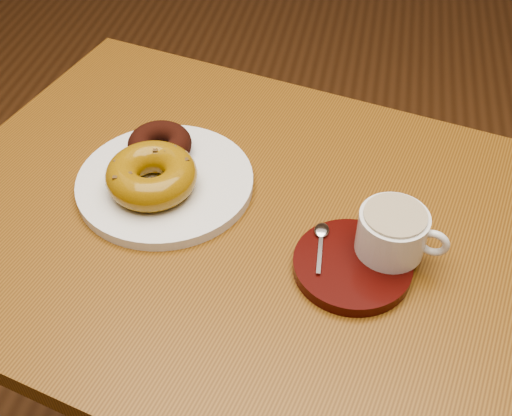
% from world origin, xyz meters
% --- Properties ---
extents(ground, '(6.00, 6.00, 0.00)m').
position_xyz_m(ground, '(0.00, 0.00, 0.00)').
color(ground, brown).
rests_on(ground, ground).
extents(cafe_table, '(1.01, 0.85, 0.83)m').
position_xyz_m(cafe_table, '(0.18, -0.24, 0.70)').
color(cafe_table, brown).
rests_on(cafe_table, ground).
extents(donut_plate, '(0.27, 0.27, 0.02)m').
position_xyz_m(donut_plate, '(0.06, -0.20, 0.84)').
color(donut_plate, white).
rests_on(donut_plate, cafe_table).
extents(donut_cinnamon, '(0.11, 0.11, 0.03)m').
position_xyz_m(donut_cinnamon, '(0.04, -0.15, 0.86)').
color(donut_cinnamon, black).
rests_on(donut_cinnamon, donut_plate).
extents(donut_caramel, '(0.16, 0.16, 0.05)m').
position_xyz_m(donut_caramel, '(0.05, -0.23, 0.87)').
color(donut_caramel, '#926810').
rests_on(donut_caramel, donut_plate).
extents(saucer, '(0.18, 0.18, 0.02)m').
position_xyz_m(saucer, '(0.34, -0.31, 0.84)').
color(saucer, '#340907').
rests_on(saucer, cafe_table).
extents(coffee_cup, '(0.11, 0.09, 0.06)m').
position_xyz_m(coffee_cup, '(0.38, -0.28, 0.88)').
color(coffee_cup, white).
rests_on(coffee_cup, saucer).
extents(teaspoon, '(0.02, 0.09, 0.01)m').
position_xyz_m(teaspoon, '(0.29, -0.27, 0.85)').
color(teaspoon, silver).
rests_on(teaspoon, saucer).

